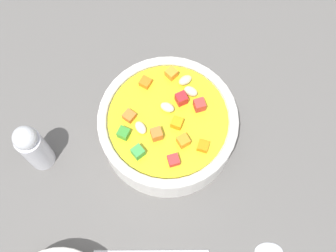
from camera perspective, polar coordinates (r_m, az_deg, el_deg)
The scene contains 4 objects.
ground_plane at distance 58.25cm, azimuth -0.00°, elevation -1.37°, with size 140.00×140.00×2.00cm, color #565451.
soup_bowl_main at distance 54.45cm, azimuth -0.00°, elevation 0.08°, with size 16.95×16.95×6.63cm.
spoon at distance 53.94cm, azimuth 6.06°, elevation -15.88°, with size 12.50×19.99×0.85cm.
pepper_shaker at distance 54.27cm, azimuth -17.02°, elevation -2.63°, with size 3.11×3.11×9.19cm.
Camera 1 is at (-16.98, 10.03, 53.81)cm, focal length 47.22 mm.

